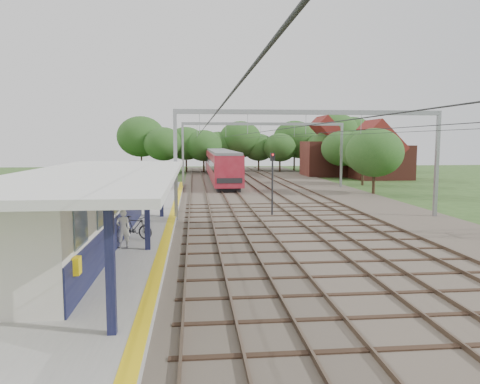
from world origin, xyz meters
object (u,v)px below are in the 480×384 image
person (123,229)px  signal_post (272,177)px  train (219,163)px  bicycle (135,227)px

person → signal_post: (8.35, 10.16, 1.45)m
person → signal_post: size_ratio=0.40×
train → signal_post: 31.48m
person → bicycle: 1.96m
signal_post → train: bearing=79.8°
signal_post → bicycle: bearing=-148.1°
person → signal_post: bearing=-149.0°
person → train: bearing=-118.5°
train → person: bearing=-98.9°
bicycle → train: size_ratio=0.05×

